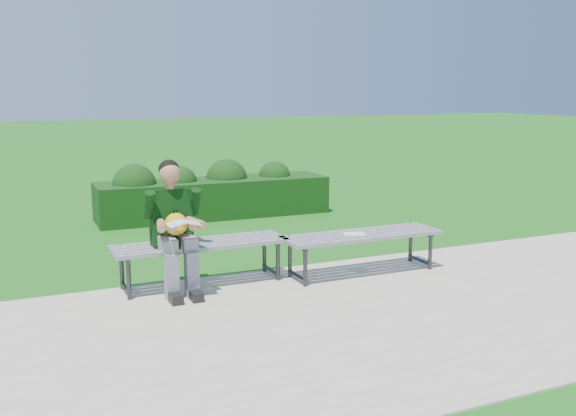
# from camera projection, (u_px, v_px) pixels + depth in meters

# --- Properties ---
(ground) EXTENTS (80.00, 80.00, 0.00)m
(ground) POSITION_uv_depth(u_px,v_px,m) (242.00, 274.00, 7.11)
(ground) COLOR #1C6F16
(ground) RESTS_ON ground
(walkway) EXTENTS (30.00, 3.50, 0.02)m
(walkway) POSITION_uv_depth(u_px,v_px,m) (312.00, 325.00, 5.54)
(walkway) COLOR #AFA090
(walkway) RESTS_ON ground
(hedge) EXTENTS (3.72, 0.99, 0.91)m
(hedge) POSITION_uv_depth(u_px,v_px,m) (209.00, 193.00, 10.32)
(hedge) COLOR #1A4012
(hedge) RESTS_ON ground
(bench_left) EXTENTS (1.80, 0.50, 0.46)m
(bench_left) POSITION_uv_depth(u_px,v_px,m) (201.00, 247.00, 6.60)
(bench_left) COLOR gray
(bench_left) RESTS_ON walkway
(bench_right) EXTENTS (1.80, 0.50, 0.46)m
(bench_right) POSITION_uv_depth(u_px,v_px,m) (362.00, 238.00, 7.02)
(bench_right) COLOR gray
(bench_right) RESTS_ON walkway
(seated_boy) EXTENTS (0.56, 0.76, 1.31)m
(seated_boy) POSITION_uv_depth(u_px,v_px,m) (174.00, 223.00, 6.34)
(seated_boy) COLOR gray
(seated_boy) RESTS_ON walkway
(paper_sheet) EXTENTS (0.26, 0.23, 0.01)m
(paper_sheet) POSITION_uv_depth(u_px,v_px,m) (354.00, 234.00, 6.97)
(paper_sheet) COLOR white
(paper_sheet) RESTS_ON bench_right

